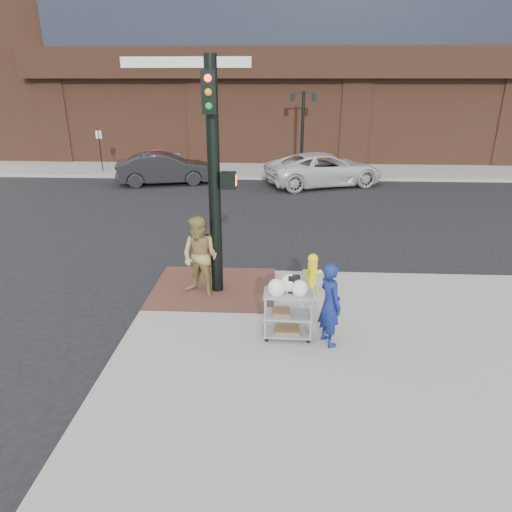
# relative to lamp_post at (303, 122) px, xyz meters

# --- Properties ---
(ground) EXTENTS (220.00, 220.00, 0.00)m
(ground) POSITION_rel_lamp_post_xyz_m (-2.00, -16.00, -2.62)
(ground) COLOR black
(ground) RESTS_ON ground
(sidewalk_far) EXTENTS (65.00, 36.00, 0.15)m
(sidewalk_far) POSITION_rel_lamp_post_xyz_m (10.50, 16.00, -2.54)
(sidewalk_far) COLOR gray
(sidewalk_far) RESTS_ON ground
(brick_curb_ramp) EXTENTS (2.80, 2.40, 0.01)m
(brick_curb_ramp) POSITION_rel_lamp_post_xyz_m (-2.60, -15.10, -2.46)
(brick_curb_ramp) COLOR #542E27
(brick_curb_ramp) RESTS_ON sidewalk_near
(lamp_post) EXTENTS (1.32, 0.22, 4.00)m
(lamp_post) POSITION_rel_lamp_post_xyz_m (0.00, 0.00, 0.00)
(lamp_post) COLOR black
(lamp_post) RESTS_ON sidewalk_far
(parking_sign) EXTENTS (0.05, 0.05, 2.20)m
(parking_sign) POSITION_rel_lamp_post_xyz_m (-10.50, -1.00, -1.37)
(parking_sign) COLOR black
(parking_sign) RESTS_ON sidewalk_far
(traffic_signal_pole) EXTENTS (0.61, 0.51, 5.00)m
(traffic_signal_pole) POSITION_rel_lamp_post_xyz_m (-2.48, -15.23, 0.21)
(traffic_signal_pole) COLOR black
(traffic_signal_pole) RESTS_ON sidewalk_near
(woman_blue) EXTENTS (0.58, 0.68, 1.57)m
(woman_blue) POSITION_rel_lamp_post_xyz_m (-0.18, -17.34, -1.68)
(woman_blue) COLOR navy
(woman_blue) RESTS_ON sidewalk_near
(pedestrian_tan) EXTENTS (1.08, 0.98, 1.80)m
(pedestrian_tan) POSITION_rel_lamp_post_xyz_m (-2.83, -15.43, -1.57)
(pedestrian_tan) COLOR #9A8248
(pedestrian_tan) RESTS_ON sidewalk_near
(sedan_dark) EXTENTS (4.75, 2.63, 1.48)m
(sedan_dark) POSITION_rel_lamp_post_xyz_m (-6.60, -3.24, -1.88)
(sedan_dark) COLOR black
(sedan_dark) RESTS_ON ground
(minivan_white) EXTENTS (6.02, 4.23, 1.52)m
(minivan_white) POSITION_rel_lamp_post_xyz_m (0.95, -3.15, -1.86)
(minivan_white) COLOR silver
(minivan_white) RESTS_ON ground
(utility_cart) EXTENTS (0.90, 0.51, 1.23)m
(utility_cart) POSITION_rel_lamp_post_xyz_m (-0.92, -17.19, -1.91)
(utility_cart) COLOR gray
(utility_cart) RESTS_ON sidewalk_near
(fire_hydrant) EXTENTS (0.43, 0.30, 0.91)m
(fire_hydrant) POSITION_rel_lamp_post_xyz_m (-0.35, -15.16, -2.00)
(fire_hydrant) COLOR yellow
(fire_hydrant) RESTS_ON sidewalk_near
(newsbox_red) EXTENTS (0.56, 0.53, 1.06)m
(newsbox_red) POSITION_rel_lamp_post_xyz_m (-7.72, -0.34, -1.94)
(newsbox_red) COLOR red
(newsbox_red) RESTS_ON sidewalk_far
(newsbox_yellow) EXTENTS (0.40, 0.37, 0.91)m
(newsbox_yellow) POSITION_rel_lamp_post_xyz_m (-6.63, -0.69, -2.02)
(newsbox_yellow) COLOR yellow
(newsbox_yellow) RESTS_ON sidewalk_far
(newsbox_blue) EXTENTS (0.50, 0.47, 0.97)m
(newsbox_blue) POSITION_rel_lamp_post_xyz_m (-6.62, -1.11, -1.99)
(newsbox_blue) COLOR #173F97
(newsbox_blue) RESTS_ON sidewalk_far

